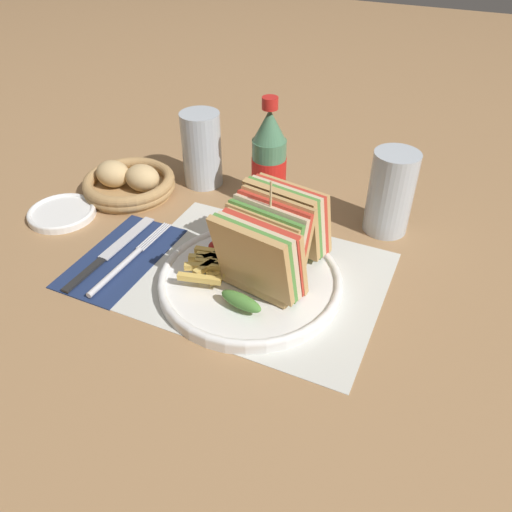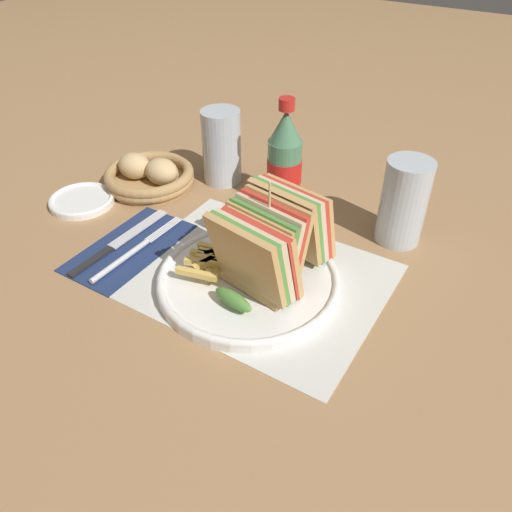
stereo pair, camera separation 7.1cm
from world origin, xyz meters
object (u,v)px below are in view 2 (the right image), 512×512
Objects in this scene: bread_basket at (149,176)px; coke_bottle_near at (285,161)px; side_saucer at (82,200)px; club_sandwich at (270,242)px; glass_near at (403,207)px; plate_main at (249,280)px; glass_far at (222,151)px; fork at (130,254)px; knife at (119,242)px.

coke_bottle_near is at bearing 17.50° from bread_basket.
bread_basket is 1.46× the size of side_saucer.
coke_bottle_near is at bearing 114.14° from club_sandwich.
glass_near reaches higher than bread_basket.
glass_far is (-0.21, 0.24, 0.05)m from plate_main.
bread_basket is 0.13m from side_saucer.
coke_bottle_near is (-0.09, 0.20, 0.01)m from club_sandwich.
bread_basket is at bearing -139.62° from glass_far.
plate_main is 0.24m from coke_bottle_near.
fork is 1.42× the size of glass_near.
glass_near reaches higher than fork.
fork is at bearing -21.49° from side_saucer.
glass_far reaches higher than side_saucer.
glass_far is (-0.23, 0.21, -0.01)m from club_sandwich.
coke_bottle_near is 0.27m from bread_basket.
glass_far reaches higher than knife.
bread_basket is at bearing 159.71° from club_sandwich.
side_saucer is at bearing -147.80° from coke_bottle_near.
glass_near is (0.33, 0.27, 0.05)m from fork.
glass_near is (0.21, 0.00, -0.02)m from coke_bottle_near.
coke_bottle_near is at bearing 106.97° from plate_main.
coke_bottle_near is 0.21m from glass_near.
side_saucer is at bearing 160.16° from knife.
fork is at bearing -21.73° from knife.
bread_basket is (-0.25, -0.08, -0.06)m from coke_bottle_near.
plate_main reaches higher than side_saucer.
plate_main is 1.37× the size of coke_bottle_near.
plate_main is 2.31× the size of side_saucer.
plate_main reaches higher than fork.
coke_bottle_near reaches higher than side_saucer.
club_sandwich is 1.08× the size of coke_bottle_near.
fork is 0.23m from bread_basket.
club_sandwich is 1.82× the size of side_saucer.
knife is 1.81× the size of side_saucer.
knife is at bearing -169.41° from club_sandwich.
knife is 1.07× the size of coke_bottle_near.
bread_basket is at bearing 124.73° from fork.
coke_bottle_near is 1.68× the size of side_saucer.
glass_far is at bearing 95.01° from fork.
plate_main is 0.38m from side_saucer.
plate_main is 1.28× the size of knife.
knife is at bearing 158.27° from fork.
fork is 1.17× the size of bread_basket.
club_sandwich reaches higher than glass_near.
side_saucer is at bearing 159.76° from fork.
glass_near reaches higher than side_saucer.
plate_main is 1.57× the size of bread_basket.
club_sandwich reaches higher than bread_basket.
fork is at bearing -114.65° from coke_bottle_near.
side_saucer is (-0.06, -0.12, -0.01)m from bread_basket.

